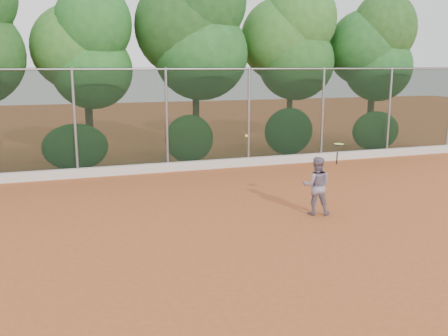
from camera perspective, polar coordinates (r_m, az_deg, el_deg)
name	(u,v)px	position (r m, az deg, el deg)	size (l,w,h in m)	color
ground	(239,233)	(10.90, 1.72, -7.46)	(80.00, 80.00, 0.00)	#AD5428
concrete_curb	(169,167)	(17.19, -6.31, 0.11)	(24.00, 0.20, 0.30)	beige
tennis_player	(316,186)	(12.27, 10.51, -2.01)	(0.69, 0.54, 1.42)	slate
chainlink_fence	(167,117)	(17.11, -6.57, 5.84)	(24.09, 0.09, 3.50)	black
foliage_backdrop	(138,42)	(18.89, -9.76, 14.01)	(23.70, 3.63, 7.55)	#402F18
tennis_racket	(339,146)	(12.17, 12.98, 2.49)	(0.35, 0.35, 0.52)	black
tennis_ball_in_flight	(246,136)	(11.83, 2.57, 3.69)	(0.07, 0.07, 0.07)	#CEE935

